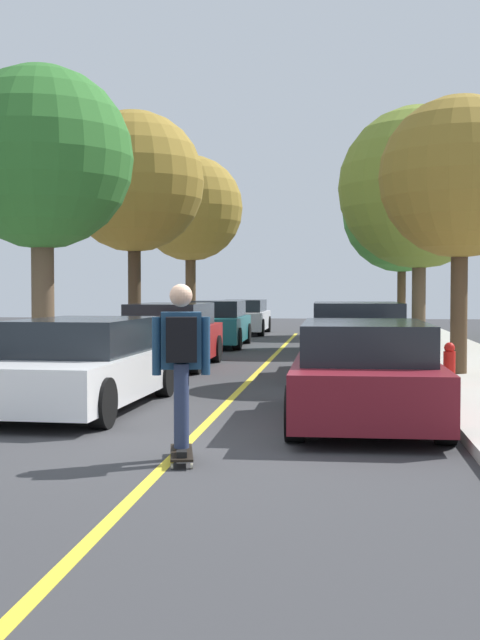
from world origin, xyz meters
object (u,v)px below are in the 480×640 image
at_px(street_tree_right_nearest, 460,178).
at_px(street_tree_right_far, 402,213).
at_px(street_tree_left_nearest, 42,159).
at_px(street_tree_left_far, 190,209).
at_px(parked_car_right_near, 356,341).
at_px(street_tree_left_near, 134,182).
at_px(skateboarder, 181,357).
at_px(parked_car_left_near, 170,336).
at_px(parked_car_left_farthest, 243,317).
at_px(parked_car_left_far, 216,324).
at_px(parked_car_left_nearest, 81,365).
at_px(street_tree_right_near, 420,188).
at_px(fire_hydrant, 449,364).
at_px(skateboard, 181,453).
at_px(parked_car_right_far, 352,328).
at_px(parked_car_right_nearest, 365,372).

xyz_separation_m(street_tree_right_nearest, street_tree_right_far, (0.00, 14.96, 0.69)).
bearing_deg(street_tree_left_nearest, street_tree_left_far, 90.00).
relative_size(parked_car_right_near, street_tree_left_near, 0.71).
bearing_deg(skateboarder, parked_car_left_near, 102.29).
bearing_deg(parked_car_left_farthest, parked_car_left_far, -90.01).
bearing_deg(street_tree_left_near, parked_car_right_near, -44.28).
bearing_deg(parked_car_left_nearest, parked_car_left_far, 90.01).
distance_m(street_tree_right_near, fire_hydrant, 10.85).
bearing_deg(parked_car_left_near, parked_car_left_farthest, 90.00).
distance_m(street_tree_left_nearest, skateboard, 9.16).
xyz_separation_m(parked_car_left_far, street_tree_left_nearest, (-1.90, -9.50, 3.51)).
height_order(parked_car_left_farthest, parked_car_right_near, parked_car_right_near).
bearing_deg(parked_car_left_near, fire_hydrant, -34.51).
bearing_deg(parked_car_left_far, skateboard, -82.63).
height_order(parked_car_right_far, street_tree_right_near, street_tree_right_near).
relative_size(parked_car_left_near, parked_car_left_farthest, 0.95).
bearing_deg(parked_car_right_nearest, skateboard, -125.18).
bearing_deg(street_tree_right_nearest, street_tree_left_far, 117.76).
bearing_deg(street_tree_left_nearest, parked_car_left_far, 78.67).
distance_m(parked_car_right_near, street_tree_right_nearest, 3.68).
distance_m(parked_car_left_far, street_tree_right_near, 7.15).
distance_m(parked_car_left_near, street_tree_right_nearest, 6.99).
relative_size(parked_car_right_far, street_tree_left_near, 0.69).
relative_size(parked_car_left_far, street_tree_left_nearest, 0.74).
bearing_deg(skateboarder, parked_car_right_near, 77.39).
xyz_separation_m(parked_car_left_farthest, street_tree_right_far, (5.95, -0.78, 3.84)).
bearing_deg(skateboarder, street_tree_left_far, 100.07).
xyz_separation_m(parked_car_left_nearest, street_tree_left_far, (-1.91, 19.36, 4.11)).
xyz_separation_m(street_tree_left_nearest, street_tree_right_nearest, (7.85, 0.80, -0.37)).
height_order(parked_car_left_nearest, street_tree_left_near, street_tree_left_near).
relative_size(parked_car_left_farthest, parked_car_right_far, 0.99).
xyz_separation_m(parked_car_left_nearest, street_tree_left_nearest, (-1.91, 3.64, 3.55)).
bearing_deg(parked_car_left_far, street_tree_right_near, -5.27).
distance_m(street_tree_left_nearest, street_tree_right_far, 17.61).
height_order(parked_car_right_far, street_tree_left_near, street_tree_left_near).
distance_m(street_tree_left_far, street_tree_right_nearest, 16.89).
xyz_separation_m(parked_car_left_nearest, parked_car_right_far, (4.04, 11.15, 0.04)).
height_order(street_tree_right_nearest, skateboard, street_tree_right_nearest).
bearing_deg(parked_car_left_nearest, parked_car_right_far, 70.09).
height_order(street_tree_left_near, street_tree_right_nearest, street_tree_left_near).
height_order(street_tree_left_far, street_tree_right_far, street_tree_left_far).
height_order(parked_car_right_far, street_tree_right_far, street_tree_right_far).
bearing_deg(parked_car_right_near, skateboard, -102.70).
bearing_deg(street_tree_right_nearest, street_tree_left_near, 141.28).
bearing_deg(street_tree_right_near, street_tree_right_far, 90.00).
relative_size(parked_car_left_farthest, parked_car_right_near, 0.96).
relative_size(street_tree_left_nearest, street_tree_left_near, 0.90).
distance_m(parked_car_right_nearest, skateboarder, 3.34).
bearing_deg(street_tree_left_far, parked_car_right_far, -54.07).
height_order(street_tree_right_far, fire_hydrant, street_tree_right_far).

